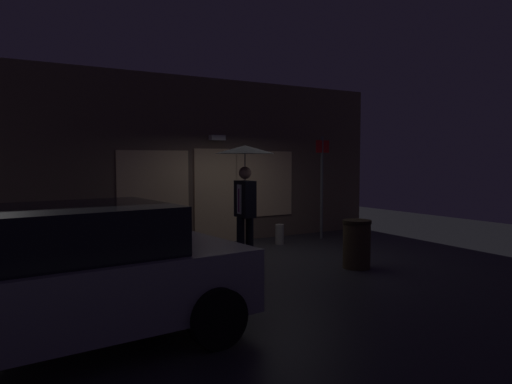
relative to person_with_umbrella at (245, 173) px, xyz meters
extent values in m
plane|color=#2D2D33|center=(0.49, -0.02, -1.71)|extent=(18.00, 18.00, 0.00)
cube|color=brown|center=(0.49, 2.33, 0.20)|extent=(9.12, 0.30, 3.81)
cube|color=#F9D199|center=(0.49, 2.16, -0.61)|extent=(1.10, 0.04, 2.20)
cube|color=#F9D199|center=(-1.02, 2.16, -0.36)|extent=(1.62, 0.04, 1.60)
cube|color=#F9D199|center=(1.84, 2.16, -0.36)|extent=(1.62, 0.04, 1.60)
cube|color=white|center=(0.49, 2.08, 0.74)|extent=(0.36, 0.16, 0.12)
cylinder|color=black|center=(0.10, 0.00, -1.28)|extent=(0.15, 0.15, 0.86)
cylinder|color=black|center=(-0.10, 0.00, -1.28)|extent=(0.15, 0.15, 0.86)
cube|color=black|center=(0.00, 0.00, -0.50)|extent=(0.25, 0.47, 0.69)
cube|color=silver|center=(-0.13, 0.00, -0.50)|extent=(0.02, 0.14, 0.56)
cube|color=#721966|center=(-0.13, 0.00, -0.52)|extent=(0.03, 0.05, 0.44)
sphere|color=tan|center=(0.00, 0.00, 0.00)|extent=(0.24, 0.24, 0.24)
cylinder|color=slate|center=(0.00, 0.00, 0.03)|extent=(0.02, 0.02, 0.98)
cone|color=black|center=(0.00, 0.00, 0.44)|extent=(1.14, 1.14, 0.15)
cube|color=#A5A8AD|center=(-3.80, -2.72, -1.08)|extent=(3.92, 2.03, 0.71)
cube|color=black|center=(-3.80, -2.72, -0.48)|extent=(2.23, 1.71, 0.51)
cylinder|color=black|center=(-2.56, -1.74, -1.39)|extent=(0.65, 0.26, 0.64)
cylinder|color=black|center=(-2.45, -3.55, -1.39)|extent=(0.65, 0.26, 0.64)
cylinder|color=#595B60|center=(3.00, 1.35, -0.45)|extent=(0.07, 0.07, 2.52)
cube|color=red|center=(3.00, 1.33, 0.56)|extent=(0.40, 0.02, 0.30)
cylinder|color=#9E998E|center=(1.64, 1.21, -1.48)|extent=(0.20, 0.20, 0.46)
cylinder|color=#473823|center=(1.42, -1.54, -1.30)|extent=(0.49, 0.49, 0.81)
cylinder|color=black|center=(1.42, -1.54, -0.87)|extent=(0.52, 0.52, 0.06)
camera|label=1|loc=(-4.78, -8.04, 0.27)|focal=34.62mm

